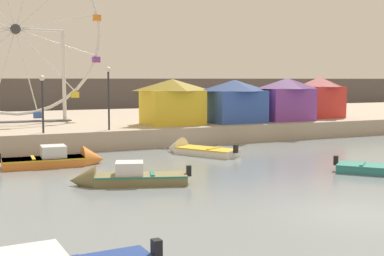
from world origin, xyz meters
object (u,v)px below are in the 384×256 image
(motorboat_olive_wood, at_px, (120,178))
(promenade_lamp_far, at_px, (42,95))
(carnival_booth_purple_stall, at_px, (287,99))
(motorboat_orange_hull, at_px, (63,159))
(carnival_booth_yellow_awning, at_px, (172,101))
(ferris_wheel_white_frame, at_px, (15,32))
(carnival_booth_blue_tent, at_px, (234,100))
(motorboat_white_red_stripe, at_px, (193,150))
(carnival_booth_red_striped, at_px, (320,96))
(promenade_lamp_near, at_px, (108,89))

(motorboat_olive_wood, relative_size, promenade_lamp_far, 1.47)
(motorboat_olive_wood, xyz_separation_m, carnival_booth_purple_stall, (16.74, 12.21, 2.57))
(motorboat_orange_hull, height_order, carnival_booth_yellow_awning, carnival_booth_yellow_awning)
(ferris_wheel_white_frame, distance_m, carnival_booth_blue_tent, 16.59)
(motorboat_orange_hull, bearing_deg, ferris_wheel_white_frame, 96.12)
(ferris_wheel_white_frame, xyz_separation_m, carnival_booth_purple_stall, (18.78, -6.97, -4.85))
(motorboat_white_red_stripe, relative_size, promenade_lamp_far, 1.39)
(carnival_booth_yellow_awning, bearing_deg, carnival_booth_red_striped, 1.87)
(motorboat_orange_hull, height_order, ferris_wheel_white_frame, ferris_wheel_white_frame)
(motorboat_orange_hull, relative_size, promenade_lamp_far, 1.55)
(motorboat_white_red_stripe, relative_size, carnival_booth_red_striped, 1.22)
(carnival_booth_purple_stall, bearing_deg, motorboat_white_red_stripe, -151.23)
(carnival_booth_red_striped, relative_size, promenade_lamp_near, 0.99)
(motorboat_olive_wood, relative_size, promenade_lamp_near, 1.27)
(carnival_booth_blue_tent, distance_m, carnival_booth_purple_stall, 4.43)
(motorboat_olive_wood, distance_m, motorboat_orange_hull, 5.84)
(motorboat_orange_hull, height_order, promenade_lamp_near, promenade_lamp_near)
(motorboat_orange_hull, xyz_separation_m, motorboat_white_red_stripe, (7.61, 0.94, -0.08))
(carnival_booth_blue_tent, relative_size, carnival_booth_purple_stall, 1.07)
(motorboat_olive_wood, height_order, motorboat_white_red_stripe, motorboat_olive_wood)
(motorboat_white_red_stripe, relative_size, promenade_lamp_near, 1.20)
(motorboat_olive_wood, xyz_separation_m, promenade_lamp_near, (2.52, 10.87, 3.44))
(motorboat_olive_wood, distance_m, ferris_wheel_white_frame, 20.67)
(motorboat_olive_wood, distance_m, promenade_lamp_near, 11.68)
(ferris_wheel_white_frame, xyz_separation_m, promenade_lamp_near, (4.56, -8.31, -3.98))
(motorboat_orange_hull, bearing_deg, motorboat_white_red_stripe, 9.82)
(carnival_booth_red_striped, distance_m, promenade_lamp_near, 18.66)
(ferris_wheel_white_frame, bearing_deg, promenade_lamp_near, -61.26)
(motorboat_white_red_stripe, bearing_deg, ferris_wheel_white_frame, 3.92)
(ferris_wheel_white_frame, relative_size, promenade_lamp_far, 3.86)
(carnival_booth_yellow_awning, xyz_separation_m, promenade_lamp_far, (-9.09, -2.21, 0.61))
(motorboat_orange_hull, relative_size, carnival_booth_blue_tent, 1.19)
(carnival_booth_yellow_awning, height_order, carnival_booth_red_striped, carnival_booth_red_striped)
(motorboat_olive_wood, height_order, carnival_booth_purple_stall, carnival_booth_purple_stall)
(carnival_booth_yellow_awning, distance_m, promenade_lamp_far, 9.37)
(carnival_booth_blue_tent, distance_m, carnival_booth_yellow_awning, 4.74)
(promenade_lamp_far, bearing_deg, motorboat_orange_hull, -87.31)
(motorboat_olive_wood, xyz_separation_m, carnival_booth_red_striped, (20.95, 13.66, 2.62))
(carnival_booth_red_striped, bearing_deg, carnival_booth_yellow_awning, 177.90)
(motorboat_olive_wood, bearing_deg, promenade_lamp_far, -63.55)
(motorboat_orange_hull, distance_m, promenade_lamp_near, 7.26)
(motorboat_orange_hull, height_order, carnival_booth_red_striped, carnival_booth_red_striped)
(motorboat_white_red_stripe, relative_size, carnival_booth_blue_tent, 1.07)
(motorboat_olive_wood, relative_size, carnival_booth_yellow_awning, 1.14)
(promenade_lamp_near, bearing_deg, carnival_booth_yellow_awning, 21.31)
(motorboat_orange_hull, relative_size, promenade_lamp_near, 1.33)
(motorboat_orange_hull, relative_size, carnival_booth_purple_stall, 1.28)
(promenade_lamp_far, bearing_deg, motorboat_olive_wood, -82.02)
(carnival_booth_purple_stall, bearing_deg, promenade_lamp_near, -174.03)
(motorboat_olive_wood, bearing_deg, ferris_wheel_white_frame, -65.46)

